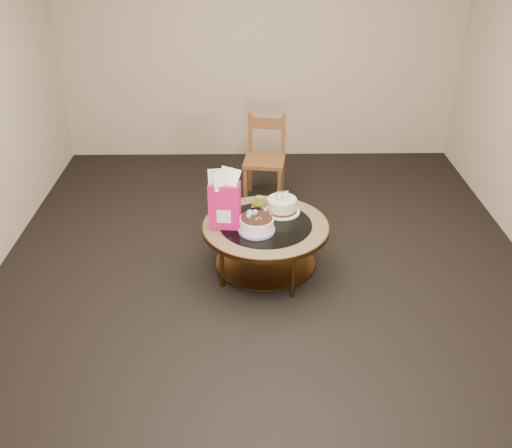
{
  "coord_description": "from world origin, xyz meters",
  "views": [
    {
      "loc": [
        -0.13,
        -3.92,
        2.72
      ],
      "look_at": [
        -0.08,
        0.02,
        0.45
      ],
      "focal_mm": 40.0,
      "sensor_mm": 36.0,
      "label": 1
    }
  ],
  "objects_px": {
    "cream_cake": "(282,206)",
    "gift_bag": "(225,199)",
    "coffee_table": "(266,233)",
    "decorated_cake": "(256,225)",
    "dining_chair": "(265,158)"
  },
  "relations": [
    {
      "from": "gift_bag",
      "to": "dining_chair",
      "type": "height_order",
      "value": "gift_bag"
    },
    {
      "from": "coffee_table",
      "to": "gift_bag",
      "type": "distance_m",
      "value": 0.45
    },
    {
      "from": "coffee_table",
      "to": "decorated_cake",
      "type": "bearing_deg",
      "value": -124.65
    },
    {
      "from": "dining_chair",
      "to": "decorated_cake",
      "type": "bearing_deg",
      "value": -86.1
    },
    {
      "from": "cream_cake",
      "to": "dining_chair",
      "type": "bearing_deg",
      "value": 81.45
    },
    {
      "from": "coffee_table",
      "to": "cream_cake",
      "type": "height_order",
      "value": "cream_cake"
    },
    {
      "from": "cream_cake",
      "to": "dining_chair",
      "type": "distance_m",
      "value": 1.17
    },
    {
      "from": "decorated_cake",
      "to": "dining_chair",
      "type": "height_order",
      "value": "dining_chair"
    },
    {
      "from": "coffee_table",
      "to": "decorated_cake",
      "type": "height_order",
      "value": "decorated_cake"
    },
    {
      "from": "coffee_table",
      "to": "dining_chair",
      "type": "bearing_deg",
      "value": 88.69
    },
    {
      "from": "coffee_table",
      "to": "gift_bag",
      "type": "relative_size",
      "value": 2.12
    },
    {
      "from": "coffee_table",
      "to": "dining_chair",
      "type": "height_order",
      "value": "dining_chair"
    },
    {
      "from": "decorated_cake",
      "to": "dining_chair",
      "type": "relative_size",
      "value": 0.33
    },
    {
      "from": "cream_cake",
      "to": "gift_bag",
      "type": "xyz_separation_m",
      "value": [
        -0.46,
        -0.22,
        0.18
      ]
    },
    {
      "from": "coffee_table",
      "to": "gift_bag",
      "type": "xyz_separation_m",
      "value": [
        -0.32,
        -0.03,
        0.32
      ]
    }
  ]
}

